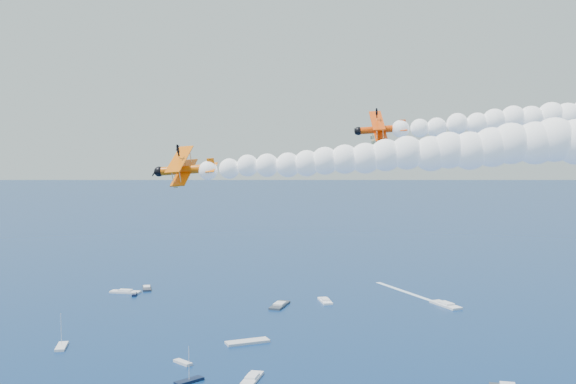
# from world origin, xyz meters

# --- Properties ---
(biplane_lead) EXTENTS (8.79, 10.59, 8.11)m
(biplane_lead) POSITION_xyz_m (17.81, 32.90, 59.95)
(biplane_lead) COLOR #DA3D04
(biplane_trail) EXTENTS (9.54, 11.49, 9.02)m
(biplane_trail) POSITION_xyz_m (-6.72, 18.54, 54.54)
(biplane_trail) COLOR #E55E04
(smoke_trail_trail) EXTENTS (55.91, 16.45, 10.12)m
(smoke_trail_trail) POSITION_xyz_m (20.83, 21.34, 56.63)
(smoke_trail_trail) COLOR white
(spectator_boats) EXTENTS (220.58, 163.61, 0.70)m
(spectator_boats) POSITION_xyz_m (-3.18, 114.88, 0.35)
(spectator_boats) COLOR silver
(spectator_boats) RESTS_ON ground
(boat_wakes) EXTENTS (128.15, 178.43, 0.04)m
(boat_wakes) POSITION_xyz_m (-6.27, 105.18, 0.03)
(boat_wakes) COLOR white
(boat_wakes) RESTS_ON ground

